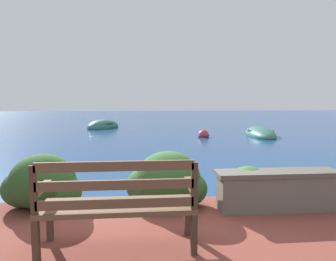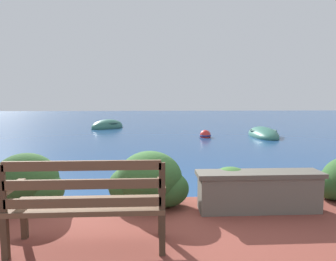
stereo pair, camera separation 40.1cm
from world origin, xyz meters
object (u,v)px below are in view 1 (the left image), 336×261
object	(u,v)px
rowboat_mid	(103,127)
park_bench	(118,202)
mooring_buoy	(203,135)
rowboat_nearest	(260,134)

from	to	relation	value
rowboat_mid	park_bench	bearing A→B (deg)	-138.49
rowboat_mid	mooring_buoy	size ratio (longest dim) A/B	4.88
park_bench	rowboat_nearest	size ratio (longest dim) A/B	0.47
rowboat_nearest	rowboat_mid	distance (m)	8.93
rowboat_nearest	mooring_buoy	distance (m)	2.79
park_bench	rowboat_mid	world-z (taller)	park_bench
rowboat_mid	rowboat_nearest	bearing A→B (deg)	-85.18
park_bench	mooring_buoy	size ratio (longest dim) A/B	2.82
park_bench	rowboat_nearest	distance (m)	12.14
park_bench	mooring_buoy	distance (m)	10.79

